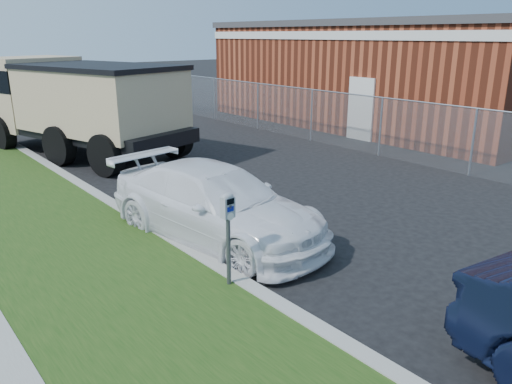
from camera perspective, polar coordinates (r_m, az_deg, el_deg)
ground at (r=9.33m, az=10.66°, el=-5.67°), size 120.00×120.00×0.00m
chainlink_fence at (r=17.90m, az=6.39°, el=9.85°), size 0.06×30.06×30.00m
brick_building at (r=23.03m, az=15.49°, el=13.20°), size 9.20×14.20×4.17m
parking_meter at (r=7.05m, az=-3.22°, el=-3.11°), size 0.20×0.14×1.40m
white_wagon at (r=9.19m, az=-4.71°, el=-1.28°), size 2.56×4.87×1.34m
dump_truck at (r=16.83m, az=-20.05°, el=9.75°), size 4.68×7.92×2.92m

